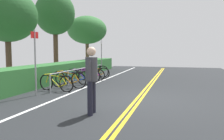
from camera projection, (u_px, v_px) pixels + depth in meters
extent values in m
cube|color=#232628|center=(138.00, 100.00, 7.93)|extent=(31.97, 10.46, 0.05)
cube|color=gold|center=(141.00, 100.00, 7.91)|extent=(28.78, 0.10, 0.00)
cube|color=gold|center=(136.00, 99.00, 7.95)|extent=(28.78, 0.10, 0.00)
cube|color=white|center=(66.00, 95.00, 8.68)|extent=(28.78, 0.12, 0.00)
cylinder|color=#9EA0A5|center=(50.00, 84.00, 9.11)|extent=(0.05, 0.05, 0.74)
cylinder|color=#9EA0A5|center=(68.00, 79.00, 10.61)|extent=(0.05, 0.05, 0.74)
cylinder|color=#9EA0A5|center=(82.00, 75.00, 12.11)|extent=(0.05, 0.05, 0.74)
cylinder|color=#9EA0A5|center=(92.00, 73.00, 13.60)|extent=(0.05, 0.05, 0.74)
cylinder|color=#9EA0A5|center=(101.00, 70.00, 15.10)|extent=(0.05, 0.05, 0.74)
cylinder|color=#9EA0A5|center=(82.00, 68.00, 12.07)|extent=(6.26, 0.04, 0.04)
torus|color=black|center=(46.00, 82.00, 9.81)|extent=(0.18, 0.71, 0.71)
torus|color=black|center=(66.00, 84.00, 9.36)|extent=(0.18, 0.71, 0.71)
cylinder|color=yellow|center=(54.00, 81.00, 9.64)|extent=(0.14, 0.59, 0.49)
cylinder|color=yellow|center=(55.00, 76.00, 9.59)|extent=(0.16, 0.71, 0.07)
cylinder|color=yellow|center=(60.00, 82.00, 9.49)|extent=(0.06, 0.17, 0.44)
cylinder|color=yellow|center=(63.00, 85.00, 9.45)|extent=(0.10, 0.38, 0.18)
cylinder|color=yellow|center=(64.00, 80.00, 9.40)|extent=(0.08, 0.26, 0.30)
cylinder|color=yellow|center=(47.00, 79.00, 9.78)|extent=(0.06, 0.14, 0.32)
cube|color=black|center=(62.00, 76.00, 9.44)|extent=(0.11, 0.21, 0.05)
cylinder|color=yellow|center=(48.00, 74.00, 9.74)|extent=(0.46, 0.11, 0.03)
torus|color=black|center=(59.00, 79.00, 10.56)|extent=(0.11, 0.77, 0.77)
torus|color=black|center=(79.00, 80.00, 10.21)|extent=(0.11, 0.77, 0.77)
cylinder|color=orange|center=(66.00, 78.00, 10.42)|extent=(0.08, 0.59, 0.53)
cylinder|color=orange|center=(67.00, 73.00, 10.38)|extent=(0.08, 0.70, 0.07)
cylinder|color=orange|center=(73.00, 79.00, 10.31)|extent=(0.05, 0.17, 0.47)
cylinder|color=orange|center=(75.00, 82.00, 10.28)|extent=(0.06, 0.38, 0.19)
cylinder|color=orange|center=(76.00, 77.00, 10.24)|extent=(0.05, 0.26, 0.32)
cylinder|color=orange|center=(59.00, 76.00, 10.53)|extent=(0.05, 0.14, 0.35)
cube|color=black|center=(74.00, 73.00, 10.26)|extent=(0.09, 0.20, 0.05)
cylinder|color=orange|center=(60.00, 71.00, 10.49)|extent=(0.46, 0.06, 0.03)
torus|color=black|center=(63.00, 78.00, 11.20)|extent=(0.29, 0.69, 0.71)
torus|color=black|center=(85.00, 78.00, 11.26)|extent=(0.29, 0.69, 0.71)
cylinder|color=#1947B7|center=(71.00, 77.00, 11.22)|extent=(0.24, 0.59, 0.49)
cylinder|color=#1947B7|center=(72.00, 72.00, 11.20)|extent=(0.27, 0.70, 0.07)
cylinder|color=#1947B7|center=(78.00, 77.00, 11.24)|extent=(0.09, 0.18, 0.44)
cylinder|color=#1947B7|center=(81.00, 80.00, 11.26)|extent=(0.16, 0.38, 0.18)
cylinder|color=#1947B7|center=(82.00, 75.00, 11.24)|extent=(0.12, 0.26, 0.30)
cylinder|color=#1947B7|center=(64.00, 75.00, 11.19)|extent=(0.08, 0.15, 0.32)
cube|color=black|center=(80.00, 72.00, 11.22)|extent=(0.14, 0.22, 0.05)
cylinder|color=#1947B7|center=(65.00, 71.00, 11.17)|extent=(0.44, 0.18, 0.03)
torus|color=black|center=(72.00, 76.00, 12.04)|extent=(0.23, 0.74, 0.75)
torus|color=black|center=(93.00, 76.00, 12.00)|extent=(0.23, 0.74, 0.75)
cylinder|color=purple|center=(80.00, 74.00, 12.02)|extent=(0.18, 0.61, 0.51)
cylinder|color=purple|center=(82.00, 70.00, 11.99)|extent=(0.21, 0.73, 0.07)
cylinder|color=purple|center=(87.00, 75.00, 12.00)|extent=(0.08, 0.18, 0.46)
cylinder|color=purple|center=(90.00, 78.00, 12.01)|extent=(0.13, 0.39, 0.19)
cylinder|color=purple|center=(91.00, 73.00, 11.99)|extent=(0.10, 0.27, 0.32)
cylinder|color=purple|center=(73.00, 73.00, 12.02)|extent=(0.07, 0.15, 0.34)
cube|color=black|center=(89.00, 70.00, 11.98)|extent=(0.12, 0.21, 0.05)
cylinder|color=purple|center=(74.00, 69.00, 12.00)|extent=(0.45, 0.14, 0.03)
torus|color=black|center=(82.00, 75.00, 13.11)|extent=(0.07, 0.67, 0.67)
torus|color=black|center=(99.00, 75.00, 12.85)|extent=(0.07, 0.67, 0.67)
cylinder|color=purple|center=(88.00, 73.00, 13.01)|extent=(0.05, 0.60, 0.46)
cylinder|color=purple|center=(89.00, 70.00, 12.97)|extent=(0.05, 0.71, 0.07)
cylinder|color=purple|center=(94.00, 74.00, 12.92)|extent=(0.04, 0.17, 0.41)
cylinder|color=purple|center=(96.00, 76.00, 12.90)|extent=(0.04, 0.38, 0.17)
cylinder|color=purple|center=(97.00, 73.00, 12.86)|extent=(0.04, 0.26, 0.29)
cylinder|color=purple|center=(83.00, 72.00, 13.09)|extent=(0.04, 0.14, 0.30)
cube|color=black|center=(95.00, 70.00, 12.88)|extent=(0.08, 0.20, 0.05)
cylinder|color=purple|center=(83.00, 69.00, 13.06)|extent=(0.46, 0.04, 0.03)
torus|color=black|center=(88.00, 73.00, 13.84)|extent=(0.17, 0.69, 0.69)
torus|color=black|center=(104.00, 73.00, 13.72)|extent=(0.17, 0.69, 0.69)
cylinder|color=orange|center=(94.00, 72.00, 13.79)|extent=(0.13, 0.56, 0.47)
cylinder|color=orange|center=(95.00, 68.00, 13.76)|extent=(0.15, 0.67, 0.07)
cylinder|color=orange|center=(99.00, 72.00, 13.75)|extent=(0.06, 0.17, 0.42)
cylinder|color=orange|center=(101.00, 74.00, 13.75)|extent=(0.09, 0.36, 0.18)
cylinder|color=orange|center=(102.00, 71.00, 13.72)|extent=(0.08, 0.25, 0.29)
cylinder|color=orange|center=(88.00, 71.00, 13.82)|extent=(0.06, 0.14, 0.31)
cube|color=black|center=(100.00, 68.00, 13.72)|extent=(0.11, 0.21, 0.05)
cylinder|color=orange|center=(89.00, 67.00, 13.79)|extent=(0.46, 0.10, 0.03)
torus|color=black|center=(90.00, 71.00, 14.92)|extent=(0.19, 0.76, 0.76)
torus|color=black|center=(103.00, 72.00, 14.49)|extent=(0.19, 0.76, 0.76)
cylinder|color=#198C38|center=(95.00, 70.00, 14.75)|extent=(0.14, 0.56, 0.52)
cylinder|color=#198C38|center=(96.00, 66.00, 14.70)|extent=(0.16, 0.67, 0.07)
cylinder|color=#198C38|center=(99.00, 70.00, 14.61)|extent=(0.06, 0.17, 0.47)
cylinder|color=#198C38|center=(101.00, 73.00, 14.57)|extent=(0.10, 0.36, 0.19)
cylinder|color=#198C38|center=(102.00, 69.00, 14.52)|extent=(0.08, 0.25, 0.32)
cylinder|color=#198C38|center=(91.00, 68.00, 14.89)|extent=(0.06, 0.14, 0.34)
cube|color=black|center=(100.00, 66.00, 14.56)|extent=(0.11, 0.21, 0.05)
cylinder|color=#198C38|center=(91.00, 65.00, 14.85)|extent=(0.46, 0.11, 0.03)
cylinder|color=#1E1E2D|center=(93.00, 97.00, 6.24)|extent=(0.14, 0.14, 0.89)
cylinder|color=#1E1E2D|center=(90.00, 99.00, 5.96)|extent=(0.14, 0.14, 0.89)
cylinder|color=#3F3F47|center=(91.00, 69.00, 6.03)|extent=(0.32, 0.32, 0.63)
sphere|color=beige|center=(91.00, 51.00, 5.99)|extent=(0.24, 0.24, 0.24)
cylinder|color=#3F3F47|center=(94.00, 69.00, 6.23)|extent=(0.09, 0.09, 0.55)
cylinder|color=#3F3F47|center=(89.00, 70.00, 5.84)|extent=(0.09, 0.09, 0.55)
cylinder|color=gray|center=(35.00, 63.00, 8.55)|extent=(0.06, 0.06, 2.43)
cube|color=red|center=(35.00, 35.00, 8.46)|extent=(0.36, 0.08, 0.24)
cylinder|color=gray|center=(101.00, 57.00, 15.74)|extent=(0.06, 0.06, 2.44)
cube|color=white|center=(101.00, 42.00, 15.65)|extent=(0.36, 0.04, 0.24)
cube|color=#2D6B30|center=(67.00, 70.00, 13.98)|extent=(15.26, 1.35, 0.96)
cylinder|color=#473323|center=(9.00, 61.00, 11.84)|extent=(0.29, 0.29, 2.25)
ellipsoid|color=#235626|center=(7.00, 15.00, 11.64)|extent=(3.01, 3.01, 2.68)
cylinder|color=#473323|center=(56.00, 54.00, 15.73)|extent=(0.32, 0.32, 2.88)
ellipsoid|color=#235626|center=(55.00, 13.00, 15.50)|extent=(2.66, 2.66, 2.86)
cylinder|color=brown|center=(87.00, 56.00, 19.59)|extent=(0.29, 0.29, 2.34)
ellipsoid|color=#2D6B30|center=(87.00, 30.00, 19.40)|extent=(3.31, 3.31, 2.34)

